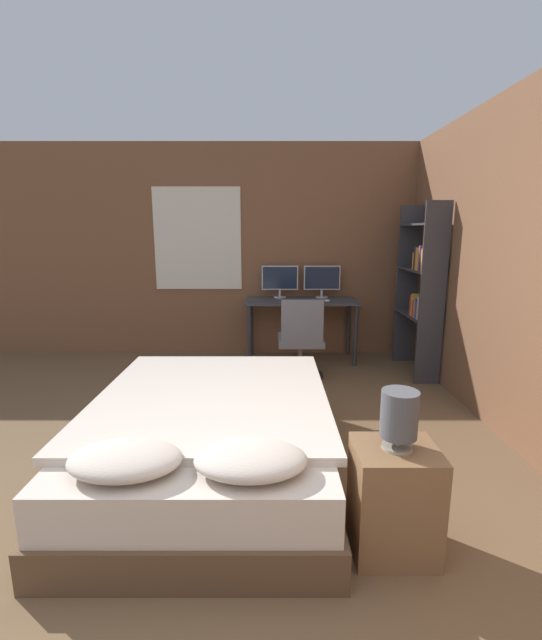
{
  "coord_description": "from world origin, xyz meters",
  "views": [
    {
      "loc": [
        0.12,
        -1.29,
        1.62
      ],
      "look_at": [
        0.12,
        2.87,
        0.75
      ],
      "focal_mm": 24.0,
      "sensor_mm": 36.0,
      "label": 1
    }
  ],
  "objects_px": {
    "nightstand": "(394,500)",
    "bedside_lamp": "(400,415)",
    "monitor_left": "(281,279)",
    "computer_mouse": "(328,301)",
    "keyboard": "(304,302)",
    "monitor_right": "(323,279)",
    "office_chair": "(302,346)",
    "bookshelf": "(423,283)",
    "desk": "(302,308)",
    "bed": "(212,437)"
  },
  "relations": [
    {
      "from": "monitor_left",
      "to": "bookshelf",
      "type": "bearing_deg",
      "value": -25.25
    },
    {
      "from": "bed",
      "to": "monitor_right",
      "type": "distance_m",
      "value": 3.08
    },
    {
      "from": "desk",
      "to": "nightstand",
      "type": "bearing_deg",
      "value": -85.9
    },
    {
      "from": "bedside_lamp",
      "to": "bookshelf",
      "type": "xyz_separation_m",
      "value": [
        1.05,
        2.78,
        0.31
      ]
    },
    {
      "from": "bookshelf",
      "to": "bedside_lamp",
      "type": "bearing_deg",
      "value": -110.8
    },
    {
      "from": "bedside_lamp",
      "to": "bookshelf",
      "type": "distance_m",
      "value": 2.99
    },
    {
      "from": "keyboard",
      "to": "desk",
      "type": "bearing_deg",
      "value": 90.0
    },
    {
      "from": "keyboard",
      "to": "computer_mouse",
      "type": "relative_size",
      "value": 5.81
    },
    {
      "from": "keyboard",
      "to": "bookshelf",
      "type": "bearing_deg",
      "value": -16.04
    },
    {
      "from": "nightstand",
      "to": "office_chair",
      "type": "xyz_separation_m",
      "value": [
        -0.29,
        2.61,
        0.09
      ]
    },
    {
      "from": "desk",
      "to": "keyboard",
      "type": "height_order",
      "value": "keyboard"
    },
    {
      "from": "bed",
      "to": "desk",
      "type": "bearing_deg",
      "value": 73.33
    },
    {
      "from": "nightstand",
      "to": "keyboard",
      "type": "xyz_separation_m",
      "value": [
        -0.24,
        3.15,
        0.5
      ]
    },
    {
      "from": "office_chair",
      "to": "bed",
      "type": "bearing_deg",
      "value": -110.97
    },
    {
      "from": "bed",
      "to": "bookshelf",
      "type": "relative_size",
      "value": 1.08
    },
    {
      "from": "desk",
      "to": "computer_mouse",
      "type": "height_order",
      "value": "computer_mouse"
    },
    {
      "from": "computer_mouse",
      "to": "bookshelf",
      "type": "relative_size",
      "value": 0.04
    },
    {
      "from": "keyboard",
      "to": "monitor_right",
      "type": "bearing_deg",
      "value": 53.64
    },
    {
      "from": "bed",
      "to": "bookshelf",
      "type": "xyz_separation_m",
      "value": [
        2.08,
        2.06,
        0.79
      ]
    },
    {
      "from": "desk",
      "to": "keyboard",
      "type": "bearing_deg",
      "value": -90.0
    },
    {
      "from": "bedside_lamp",
      "to": "monitor_left",
      "type": "xyz_separation_m",
      "value": [
        -0.51,
        3.51,
        0.27
      ]
    },
    {
      "from": "nightstand",
      "to": "bookshelf",
      "type": "xyz_separation_m",
      "value": [
        1.05,
        2.78,
        0.77
      ]
    },
    {
      "from": "nightstand",
      "to": "monitor_left",
      "type": "height_order",
      "value": "monitor_left"
    },
    {
      "from": "bed",
      "to": "monitor_left",
      "type": "distance_m",
      "value": 2.94
    },
    {
      "from": "computer_mouse",
      "to": "office_chair",
      "type": "height_order",
      "value": "office_chair"
    },
    {
      "from": "bedside_lamp",
      "to": "office_chair",
      "type": "xyz_separation_m",
      "value": [
        -0.29,
        2.61,
        -0.37
      ]
    },
    {
      "from": "keyboard",
      "to": "office_chair",
      "type": "xyz_separation_m",
      "value": [
        -0.06,
        -0.53,
        -0.41
      ]
    },
    {
      "from": "nightstand",
      "to": "office_chair",
      "type": "distance_m",
      "value": 2.63
    },
    {
      "from": "bedside_lamp",
      "to": "nightstand",
      "type": "bearing_deg",
      "value": -90.0
    },
    {
      "from": "bed",
      "to": "bedside_lamp",
      "type": "xyz_separation_m",
      "value": [
        1.02,
        -0.71,
        0.48
      ]
    },
    {
      "from": "office_chair",
      "to": "bookshelf",
      "type": "relative_size",
      "value": 0.48
    },
    {
      "from": "monitor_right",
      "to": "computer_mouse",
      "type": "bearing_deg",
      "value": -86.13
    },
    {
      "from": "monitor_right",
      "to": "computer_mouse",
      "type": "xyz_separation_m",
      "value": [
        0.02,
        -0.36,
        -0.22
      ]
    },
    {
      "from": "computer_mouse",
      "to": "bed",
      "type": "bearing_deg",
      "value": -113.86
    },
    {
      "from": "bedside_lamp",
      "to": "monitor_left",
      "type": "bearing_deg",
      "value": 98.22
    },
    {
      "from": "nightstand",
      "to": "monitor_left",
      "type": "distance_m",
      "value": 3.62
    },
    {
      "from": "nightstand",
      "to": "monitor_left",
      "type": "bearing_deg",
      "value": 98.22
    },
    {
      "from": "keyboard",
      "to": "bed",
      "type": "bearing_deg",
      "value": -107.84
    },
    {
      "from": "bed",
      "to": "office_chair",
      "type": "xyz_separation_m",
      "value": [
        0.73,
        1.9,
        0.11
      ]
    },
    {
      "from": "bedside_lamp",
      "to": "computer_mouse",
      "type": "bearing_deg",
      "value": 89.0
    },
    {
      "from": "office_chair",
      "to": "bedside_lamp",
      "type": "bearing_deg",
      "value": -83.59
    },
    {
      "from": "desk",
      "to": "monitor_left",
      "type": "xyz_separation_m",
      "value": [
        -0.27,
        0.18,
        0.34
      ]
    },
    {
      "from": "monitor_left",
      "to": "computer_mouse",
      "type": "distance_m",
      "value": 0.7
    },
    {
      "from": "nightstand",
      "to": "bedside_lamp",
      "type": "relative_size",
      "value": 1.92
    },
    {
      "from": "nightstand",
      "to": "bedside_lamp",
      "type": "distance_m",
      "value": 0.46
    },
    {
      "from": "monitor_right",
      "to": "bookshelf",
      "type": "bearing_deg",
      "value": -35.73
    },
    {
      "from": "computer_mouse",
      "to": "bookshelf",
      "type": "distance_m",
      "value": 1.1
    },
    {
      "from": "desk",
      "to": "monitor_left",
      "type": "height_order",
      "value": "monitor_left"
    },
    {
      "from": "monitor_left",
      "to": "bed",
      "type": "bearing_deg",
      "value": -100.41
    },
    {
      "from": "monitor_left",
      "to": "keyboard",
      "type": "bearing_deg",
      "value": -53.64
    }
  ]
}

